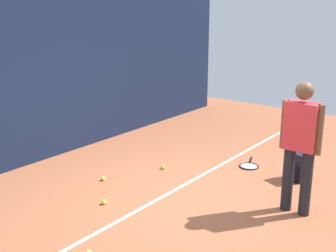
{
  "coord_description": "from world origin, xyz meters",
  "views": [
    {
      "loc": [
        -4.42,
        -3.02,
        2.57
      ],
      "look_at": [
        0.0,
        0.4,
        1.0
      ],
      "focal_mm": 45.89,
      "sensor_mm": 36.0,
      "label": 1
    }
  ],
  "objects_px": {
    "tennis_player": "(300,140)",
    "backpack": "(297,167)",
    "tennis_ball_by_fence": "(104,202)",
    "tennis_ball_near_player": "(163,167)",
    "tennis_racket": "(249,166)",
    "tennis_ball_far_left": "(103,179)"
  },
  "relations": [
    {
      "from": "tennis_player",
      "to": "backpack",
      "type": "xyz_separation_m",
      "value": [
        1.03,
        0.38,
        -0.76
      ]
    },
    {
      "from": "tennis_player",
      "to": "tennis_racket",
      "type": "relative_size",
      "value": 2.68
    },
    {
      "from": "tennis_player",
      "to": "tennis_ball_near_player",
      "type": "xyz_separation_m",
      "value": [
        0.14,
        2.28,
        -0.93
      ]
    },
    {
      "from": "tennis_racket",
      "to": "tennis_ball_by_fence",
      "type": "distance_m",
      "value": 2.62
    },
    {
      "from": "tennis_player",
      "to": "tennis_ball_far_left",
      "type": "height_order",
      "value": "tennis_player"
    },
    {
      "from": "tennis_player",
      "to": "tennis_ball_by_fence",
      "type": "distance_m",
      "value": 2.67
    },
    {
      "from": "tennis_ball_near_player",
      "to": "tennis_ball_far_left",
      "type": "xyz_separation_m",
      "value": [
        -0.93,
        0.42,
        0.0
      ]
    },
    {
      "from": "backpack",
      "to": "tennis_ball_far_left",
      "type": "bearing_deg",
      "value": -119.64
    },
    {
      "from": "backpack",
      "to": "tennis_ball_far_left",
      "type": "height_order",
      "value": "backpack"
    },
    {
      "from": "tennis_ball_far_left",
      "to": "tennis_ball_by_fence",
      "type": "bearing_deg",
      "value": -133.45
    },
    {
      "from": "backpack",
      "to": "tennis_ball_by_fence",
      "type": "bearing_deg",
      "value": -103.61
    },
    {
      "from": "tennis_ball_by_fence",
      "to": "tennis_ball_near_player",
      "type": "bearing_deg",
      "value": 6.57
    },
    {
      "from": "tennis_racket",
      "to": "backpack",
      "type": "relative_size",
      "value": 1.44
    },
    {
      "from": "tennis_ball_by_fence",
      "to": "tennis_ball_far_left",
      "type": "relative_size",
      "value": 1.0
    },
    {
      "from": "tennis_racket",
      "to": "tennis_ball_by_fence",
      "type": "relative_size",
      "value": 9.61
    },
    {
      "from": "tennis_player",
      "to": "tennis_ball_by_fence",
      "type": "xyz_separation_m",
      "value": [
        -1.36,
        2.1,
        -0.93
      ]
    },
    {
      "from": "tennis_racket",
      "to": "tennis_ball_far_left",
      "type": "bearing_deg",
      "value": -59.64
    },
    {
      "from": "tennis_player",
      "to": "backpack",
      "type": "relative_size",
      "value": 3.86
    },
    {
      "from": "backpack",
      "to": "tennis_ball_near_player",
      "type": "xyz_separation_m",
      "value": [
        -0.89,
        1.89,
        -0.18
      ]
    },
    {
      "from": "backpack",
      "to": "tennis_ball_by_fence",
      "type": "distance_m",
      "value": 2.95
    },
    {
      "from": "tennis_player",
      "to": "tennis_racket",
      "type": "bearing_deg",
      "value": -42.01
    },
    {
      "from": "tennis_ball_by_fence",
      "to": "tennis_player",
      "type": "bearing_deg",
      "value": -57.1
    }
  ]
}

